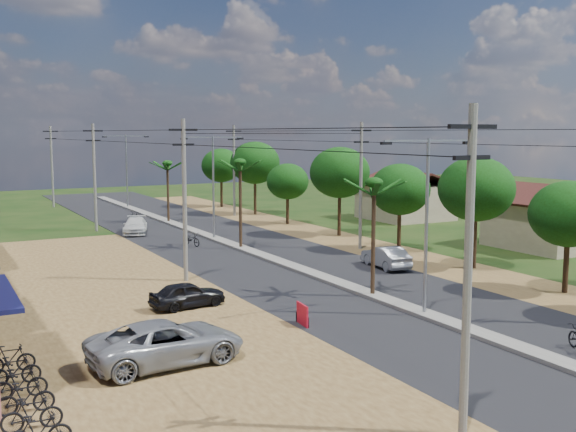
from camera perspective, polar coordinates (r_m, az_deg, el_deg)
name	(u,v)px	position (r m, az deg, el deg)	size (l,w,h in m)	color
ground	(424,316)	(31.40, 11.45, -8.30)	(160.00, 160.00, 0.00)	black
road	(273,261)	(43.65, -1.29, -3.80)	(12.00, 110.00, 0.04)	black
median	(253,252)	(46.28, -2.99, -3.09)	(1.00, 90.00, 0.18)	#605E56
dirt_lot_west	(48,316)	(32.53, -19.65, -8.00)	(18.00, 46.00, 0.04)	brown
dirt_shoulder_east	(380,250)	(48.06, 7.77, -2.86)	(5.00, 90.00, 0.03)	brown
house_east_near	(552,215)	(51.94, 21.44, 0.11)	(7.60, 7.50, 4.60)	#9A8668
house_east_far	(406,194)	(65.54, 9.92, 1.84)	(7.60, 7.50, 4.60)	#9A8668
tree_east_b	(569,214)	(37.22, 22.66, 0.15)	(4.00, 4.00, 5.83)	black
tree_east_c	(476,189)	(42.14, 15.65, 2.20)	(4.60, 4.60, 6.83)	black
tree_east_d	(400,190)	(47.26, 9.46, 2.23)	(4.20, 4.20, 6.13)	black
tree_east_e	(340,173)	(53.83, 4.40, 3.68)	(4.80, 4.80, 7.14)	black
tree_east_f	(288,181)	(60.58, -0.04, 2.94)	(3.80, 3.80, 5.52)	black
tree_east_g	(255,163)	(67.89, -2.82, 4.52)	(5.00, 5.00, 7.38)	black
tree_east_h	(221,166)	(75.09, -5.67, 4.28)	(4.40, 4.40, 6.52)	black
palm_median_near	(374,188)	(33.57, 7.30, 2.38)	(2.00, 2.00, 6.15)	black
palm_median_mid	(240,166)	(47.43, -4.08, 4.21)	(2.00, 2.00, 6.55)	black
palm_median_far	(167,166)	(62.36, -10.18, 4.21)	(2.00, 2.00, 5.85)	black
streetlight_near	(427,211)	(30.50, 11.67, 0.41)	(5.10, 0.18, 8.00)	gray
streetlight_mid	(213,178)	(52.08, -6.35, 3.21)	(5.10, 0.18, 8.00)	gray
streetlight_far	(126,165)	(75.79, -13.51, 4.25)	(5.10, 0.18, 8.00)	gray
utility_pole_w_a	(468,265)	(18.51, 15.00, -4.03)	(1.60, 0.24, 9.00)	#605E56
utility_pole_w_b	(184,196)	(37.48, -8.76, 1.64)	(1.60, 0.24, 9.00)	#605E56
utility_pole_w_c	(94,175)	(58.61, -16.06, 3.38)	(1.60, 0.24, 9.00)	#605E56
utility_pole_w_d	(52,164)	(79.22, -19.36, 4.14)	(1.60, 0.24, 9.00)	#605E56
utility_pole_e_b	(361,183)	(47.71, 6.19, 2.83)	(1.60, 0.24, 9.00)	#605E56
utility_pole_e_c	(234,168)	(66.95, -4.59, 4.05)	(1.60, 0.24, 9.00)	#605E56
car_silver_mid	(386,257)	(41.64, 8.27, -3.49)	(1.41, 4.05, 1.34)	gray
car_white_far	(135,226)	(56.50, -12.81, -0.84)	(1.81, 4.45, 1.29)	beige
car_parked_silver	(167,343)	(24.80, -10.24, -10.56)	(2.59, 5.62, 1.56)	gray
car_parked_dark	(187,295)	(32.37, -8.51, -6.65)	(1.45, 3.60, 1.23)	black
moto_rider_west_a	(192,240)	(49.63, -8.15, -1.99)	(0.66, 1.88, 0.99)	black
moto_rider_west_b	(134,218)	(62.79, -12.89, -0.17)	(0.50, 1.78, 1.07)	black
roadside_sign	(302,315)	(29.17, 1.22, -8.38)	(0.23, 1.15, 0.96)	#AF1023
parked_scooter_row	(25,398)	(21.89, -21.35, -14.15)	(1.69, 8.38, 1.00)	black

